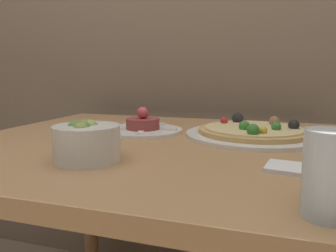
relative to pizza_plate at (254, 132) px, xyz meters
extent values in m
cube|color=#AD7F51|center=(-0.25, -0.13, -0.03)|extent=(1.01, 0.89, 0.03)
cylinder|color=#AD7F51|center=(-0.69, 0.26, -0.40)|extent=(0.06, 0.06, 0.71)
cylinder|color=#AD7F51|center=(0.20, 0.26, -0.40)|extent=(0.06, 0.06, 0.71)
cylinder|color=white|center=(0.00, 0.00, -0.01)|extent=(0.37, 0.37, 0.01)
cylinder|color=tan|center=(0.00, 0.00, 0.00)|extent=(0.30, 0.30, 0.01)
cylinder|color=beige|center=(0.00, 0.00, 0.01)|extent=(0.27, 0.27, 0.00)
sphere|color=gold|center=(0.03, -0.09, 0.02)|extent=(0.02, 0.02, 0.02)
sphere|color=#387F33|center=(0.06, -0.02, 0.02)|extent=(0.03, 0.03, 0.03)
sphere|color=#387F33|center=(-0.02, -0.04, 0.02)|extent=(0.03, 0.03, 0.03)
sphere|color=#B22D23|center=(-0.09, 0.05, 0.02)|extent=(0.02, 0.02, 0.02)
sphere|color=black|center=(-0.05, 0.09, 0.02)|extent=(0.03, 0.03, 0.03)
sphere|color=#997047|center=(0.05, 0.07, 0.02)|extent=(0.03, 0.03, 0.03)
sphere|color=black|center=(0.10, 0.02, 0.02)|extent=(0.03, 0.03, 0.03)
sphere|color=#387F33|center=(0.00, -0.10, 0.02)|extent=(0.03, 0.03, 0.03)
cylinder|color=white|center=(-0.32, -0.03, -0.01)|extent=(0.23, 0.23, 0.01)
cylinder|color=#933D38|center=(-0.32, -0.03, 0.01)|extent=(0.10, 0.10, 0.03)
sphere|color=#DB4C5B|center=(-0.32, -0.03, 0.05)|extent=(0.03, 0.03, 0.03)
cube|color=white|center=(-0.24, -0.03, 0.00)|extent=(0.04, 0.02, 0.01)
cube|color=white|center=(-0.29, 0.05, 0.00)|extent=(0.03, 0.04, 0.01)
cube|color=white|center=(-0.39, 0.02, 0.00)|extent=(0.04, 0.04, 0.01)
cube|color=white|center=(-0.39, -0.08, 0.00)|extent=(0.04, 0.04, 0.01)
cube|color=white|center=(-0.29, -0.11, 0.00)|extent=(0.03, 0.04, 0.01)
cylinder|color=white|center=(-0.30, -0.37, 0.02)|extent=(0.13, 0.13, 0.07)
sphere|color=#8EA34C|center=(-0.30, -0.39, 0.05)|extent=(0.03, 0.03, 0.03)
sphere|color=#668E42|center=(-0.32, -0.37, 0.05)|extent=(0.03, 0.03, 0.03)
sphere|color=#A3B25B|center=(-0.30, -0.36, 0.05)|extent=(0.03, 0.03, 0.03)
sphere|color=#668E42|center=(-0.31, -0.36, 0.05)|extent=(0.03, 0.03, 0.03)
sphere|color=#668E42|center=(-0.30, -0.38, 0.05)|extent=(0.03, 0.03, 0.03)
cylinder|color=silver|center=(0.12, -0.50, 0.04)|extent=(0.06, 0.06, 0.11)
cube|color=white|center=(0.11, -0.31, -0.01)|extent=(0.14, 0.10, 0.01)
camera|label=1|loc=(0.05, -0.93, 0.16)|focal=35.00mm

